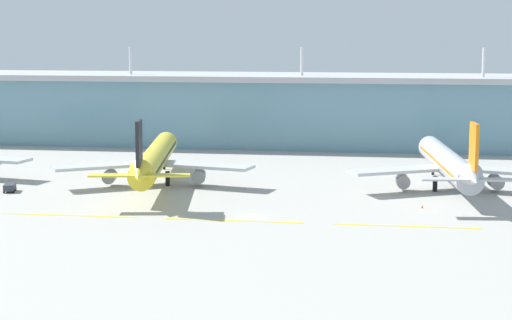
{
  "coord_description": "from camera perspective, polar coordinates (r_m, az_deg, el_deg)",
  "views": [
    {
      "loc": [
        26.32,
        -169.96,
        37.2
      ],
      "look_at": [
        -3.53,
        31.07,
        7.0
      ],
      "focal_mm": 61.17,
      "sensor_mm": 36.0,
      "label": 1
    }
  ],
  "objects": [
    {
      "name": "taxiway_stripe_mid_west",
      "position": [
        181.58,
        -12.18,
        -3.56
      ],
      "size": [
        28.0,
        0.7,
        0.04
      ],
      "primitive_type": "cube",
      "color": "yellow",
      "rests_on": "ground"
    },
    {
      "name": "taxiway_stripe_centre",
      "position": [
        172.69,
        -1.53,
        -3.98
      ],
      "size": [
        28.0,
        0.7,
        0.04
      ],
      "primitive_type": "cube",
      "color": "yellow",
      "rests_on": "ground"
    },
    {
      "name": "pushback_tug",
      "position": [
        211.07,
        -15.81,
        -1.72
      ],
      "size": [
        3.49,
        4.88,
        1.85
      ],
      "color": "#333842",
      "rests_on": "ground"
    },
    {
      "name": "safety_cone_left_wingtip",
      "position": [
        188.07,
        10.81,
        -3.0
      ],
      "size": [
        0.56,
        0.56,
        0.7
      ],
      "primitive_type": "cone",
      "color": "orange",
      "rests_on": "ground"
    },
    {
      "name": "airliner_far_middle",
      "position": [
        208.98,
        12.47,
        -0.21
      ],
      "size": [
        48.54,
        65.56,
        18.9
      ],
      "color": "#ADB2BC",
      "rests_on": "ground"
    },
    {
      "name": "airliner_near_middle",
      "position": [
        212.7,
        -6.64,
        0.08
      ],
      "size": [
        48.18,
        69.79,
        18.9
      ],
      "color": "yellow",
      "rests_on": "ground"
    },
    {
      "name": "ground_plane",
      "position": [
        175.97,
        -0.35,
        -3.75
      ],
      "size": [
        600.0,
        600.0,
        0.0
      ],
      "primitive_type": "plane",
      "color": "#A8A59E"
    },
    {
      "name": "taxiway_stripe_mid_east",
      "position": [
        170.25,
        9.84,
        -4.29
      ],
      "size": [
        28.0,
        0.7,
        0.04
      ],
      "primitive_type": "cube",
      "color": "yellow",
      "rests_on": "ground"
    },
    {
      "name": "terminal_building",
      "position": [
        283.93,
        3.1,
        3.3
      ],
      "size": [
        288.0,
        34.0,
        32.15
      ],
      "color": "#6693A8",
      "rests_on": "ground"
    }
  ]
}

